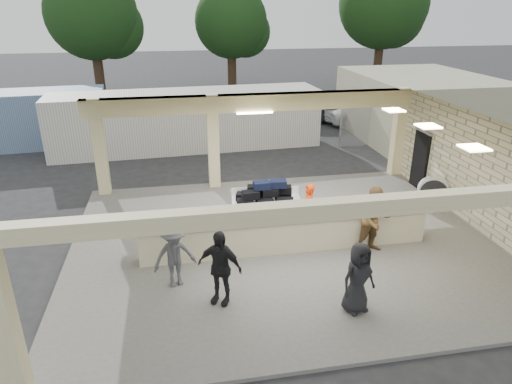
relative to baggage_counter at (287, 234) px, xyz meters
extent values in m
plane|color=#252527|center=(0.00, 0.50, -0.59)|extent=(120.00, 120.00, 0.00)
cube|color=#62605B|center=(0.00, 0.50, -0.54)|extent=(12.00, 10.00, 0.10)
cube|color=beige|center=(0.00, 0.50, 2.91)|extent=(12.00, 10.00, 0.02)
cube|color=beige|center=(6.00, 0.50, 1.16)|extent=(0.02, 10.00, 3.50)
cube|color=black|center=(5.94, 3.70, 0.56)|extent=(0.10, 0.95, 2.10)
cube|color=beige|center=(0.00, 5.25, 2.61)|extent=(12.00, 0.50, 0.60)
cube|color=beige|center=(0.00, -4.35, 2.76)|extent=(12.00, 0.30, 0.30)
cube|color=beige|center=(-5.50, 5.25, 1.21)|extent=(0.40, 0.40, 3.50)
cube|color=beige|center=(-1.50, 5.25, 1.21)|extent=(0.40, 0.40, 3.50)
cube|color=beige|center=(5.80, 5.30, 1.21)|extent=(0.40, 0.40, 3.50)
cube|color=beige|center=(-5.80, -4.30, 1.21)|extent=(0.40, 0.40, 3.50)
cube|color=white|center=(0.00, 5.00, 2.29)|extent=(1.30, 0.12, 0.06)
cube|color=#FFEABF|center=(3.80, 2.00, 2.88)|extent=(0.55, 0.55, 0.04)
cube|color=#FFEABF|center=(3.80, 0.00, 2.88)|extent=(0.55, 0.55, 0.04)
cube|color=#FFEABF|center=(3.80, -2.00, 2.88)|extent=(0.55, 0.55, 0.04)
cube|color=beige|center=(0.00, 0.00, -0.04)|extent=(8.00, 0.50, 0.90)
cube|color=#B7B7BC|center=(0.00, 0.00, 0.46)|extent=(8.20, 0.58, 0.06)
cube|color=white|center=(-0.14, 2.01, 0.04)|extent=(2.34, 1.55, 0.11)
cylinder|color=black|center=(-1.07, 1.62, -0.31)|extent=(0.14, 0.36, 0.35)
cylinder|color=black|center=(-0.97, 2.59, -0.31)|extent=(0.14, 0.36, 0.35)
cylinder|color=black|center=(0.68, 1.43, -0.31)|extent=(0.14, 0.36, 0.35)
cylinder|color=black|center=(0.79, 2.40, -0.31)|extent=(0.14, 0.36, 0.35)
cube|color=white|center=(-0.07, 2.67, 0.22)|extent=(2.20, 0.28, 0.26)
cube|color=white|center=(-0.21, 1.35, 0.22)|extent=(2.20, 0.28, 0.26)
cube|color=black|center=(-0.87, 1.82, 0.21)|extent=(0.54, 0.39, 0.23)
cube|color=black|center=(-0.26, 1.76, 0.21)|extent=(0.54, 0.39, 0.23)
cube|color=black|center=(0.35, 1.69, 0.21)|extent=(0.54, 0.39, 0.23)
cube|color=black|center=(-0.82, 2.35, 0.21)|extent=(0.54, 0.39, 0.23)
cube|color=black|center=(-0.20, 2.28, 0.21)|extent=(0.54, 0.39, 0.23)
cube|color=black|center=(0.41, 2.22, 0.21)|extent=(0.54, 0.39, 0.23)
cube|color=black|center=(-0.69, 1.89, 0.45)|extent=(0.54, 0.39, 0.23)
cube|color=black|center=(-0.06, 2.00, 0.45)|extent=(0.54, 0.39, 0.23)
cube|color=black|center=(0.40, 2.13, 0.45)|extent=(0.54, 0.39, 0.23)
cube|color=black|center=(-0.47, 2.31, 0.45)|extent=(0.54, 0.39, 0.23)
cube|color=black|center=(-0.32, 2.03, 0.69)|extent=(0.54, 0.39, 0.23)
cube|color=black|center=(0.22, 2.06, 0.69)|extent=(0.54, 0.39, 0.23)
cylinder|color=white|center=(5.50, 1.91, 0.12)|extent=(1.04, 0.72, 0.99)
cylinder|color=black|center=(5.50, 1.91, 0.12)|extent=(0.95, 0.71, 0.88)
cube|color=white|center=(5.17, 1.91, -0.32)|extent=(0.07, 0.55, 0.33)
cube|color=white|center=(5.83, 1.91, -0.32)|extent=(0.07, 0.55, 0.33)
imported|color=#F43E0C|center=(0.83, 0.80, 0.31)|extent=(0.40, 0.62, 1.59)
imported|color=brown|center=(2.33, -0.50, 0.47)|extent=(0.98, 0.55, 1.91)
imported|color=black|center=(-2.07, -2.05, 0.42)|extent=(1.11, 0.87, 1.81)
imported|color=#4A4B4F|center=(-3.07, -1.19, 0.32)|extent=(1.10, 0.62, 1.61)
imported|color=black|center=(0.88, -2.91, 0.35)|extent=(0.88, 0.56, 1.67)
imported|color=white|center=(7.95, 13.98, 0.07)|extent=(4.92, 2.99, 1.31)
imported|color=white|center=(11.23, 13.50, 0.10)|extent=(4.62, 3.56, 1.38)
imported|color=black|center=(5.09, 14.73, 0.19)|extent=(4.94, 2.79, 1.56)
cube|color=white|center=(-2.23, 10.70, 0.77)|extent=(12.66, 3.23, 2.72)
cylinder|color=gray|center=(5.00, 9.50, 0.41)|extent=(0.06, 0.06, 2.00)
cylinder|color=gray|center=(7.00, 9.50, 0.41)|extent=(0.06, 0.06, 2.00)
cylinder|color=gray|center=(9.00, 9.50, 0.41)|extent=(0.06, 0.06, 2.00)
cylinder|color=gray|center=(11.00, 9.50, 0.41)|extent=(0.06, 0.06, 2.00)
cylinder|color=gray|center=(13.00, 9.50, 0.41)|extent=(0.06, 0.06, 2.00)
cube|color=gray|center=(11.00, 9.50, 0.41)|extent=(12.00, 0.02, 2.00)
cylinder|color=gray|center=(11.00, 9.50, 1.41)|extent=(12.00, 0.05, 0.05)
cylinder|color=#382619|center=(-8.00, 24.50, 1.66)|extent=(0.70, 0.70, 4.50)
sphere|color=black|center=(-8.00, 24.50, 5.26)|extent=(6.30, 6.30, 6.30)
sphere|color=black|center=(-6.80, 25.10, 4.36)|extent=(4.50, 4.50, 4.50)
cylinder|color=#382619|center=(2.00, 26.50, 1.41)|extent=(0.70, 0.70, 4.00)
sphere|color=black|center=(2.00, 26.50, 4.61)|extent=(5.60, 5.60, 5.60)
sphere|color=black|center=(3.20, 27.10, 3.81)|extent=(4.00, 4.00, 4.00)
cylinder|color=#382619|center=(14.00, 25.50, 1.91)|extent=(0.70, 0.70, 5.00)
sphere|color=black|center=(14.00, 25.50, 5.91)|extent=(7.00, 7.00, 7.00)
sphere|color=black|center=(15.20, 26.10, 4.91)|extent=(5.00, 5.00, 5.00)
cube|color=#BAB793|center=(9.50, 10.50, 1.01)|extent=(6.00, 8.00, 3.20)
camera|label=1|loc=(-2.85, -10.87, 5.91)|focal=32.00mm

